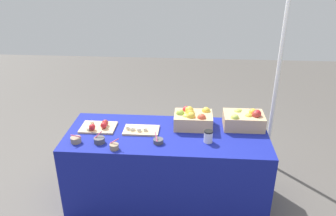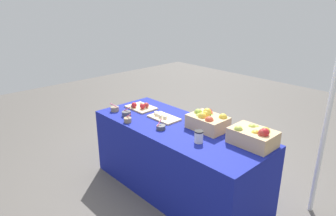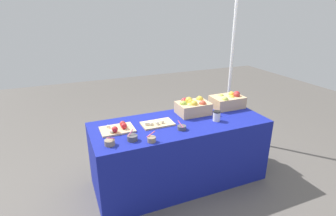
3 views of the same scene
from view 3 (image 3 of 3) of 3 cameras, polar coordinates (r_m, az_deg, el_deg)
name	(u,v)px [view 3 (image 3 of 3)]	position (r m, az deg, el deg)	size (l,w,h in m)	color
ground_plane	(179,179)	(3.24, 2.38, -15.11)	(10.00, 10.00, 0.00)	#56514C
table	(179,152)	(3.03, 2.49, -9.45)	(1.90, 0.76, 0.74)	navy
apple_crate_left	(227,101)	(3.34, 12.68, 1.52)	(0.38, 0.27, 0.20)	tan
apple_crate_middle	(193,106)	(3.07, 5.31, 0.33)	(0.37, 0.26, 0.20)	tan
cutting_board_front	(157,124)	(2.80, -2.36, -3.39)	(0.33, 0.20, 0.05)	#D1B284
cutting_board_back	(118,128)	(2.71, -10.66, -4.35)	(0.33, 0.24, 0.08)	#D1B284
sample_bowl_near	(132,138)	(2.49, -7.69, -6.38)	(0.10, 0.10, 0.10)	#4C4C51
sample_bowl_mid	(182,128)	(2.69, 2.98, -4.22)	(0.09, 0.09, 0.09)	#4C4C51
sample_bowl_far	(152,139)	(2.45, -3.56, -6.73)	(0.08, 0.08, 0.10)	gray
sample_bowl_extra	(110,142)	(2.45, -12.45, -7.25)	(0.10, 0.09, 0.10)	gray
coffee_cup	(217,116)	(2.92, 10.42, -1.70)	(0.08, 0.08, 0.11)	silver
tent_pole	(231,72)	(3.91, 13.34, 7.52)	(0.04, 0.04, 2.07)	white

